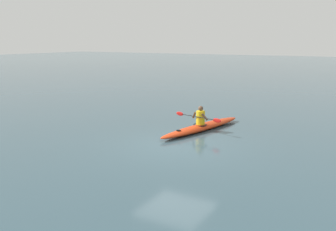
{
  "coord_description": "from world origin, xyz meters",
  "views": [
    {
      "loc": [
        -6.07,
        11.13,
        3.79
      ],
      "look_at": [
        0.52,
        -0.28,
        1.02
      ],
      "focal_mm": 38.6,
      "sensor_mm": 36.0,
      "label": 1
    }
  ],
  "objects": [
    {
      "name": "kayak",
      "position": [
        0.16,
        -2.57,
        0.14
      ],
      "size": [
        1.77,
        5.1,
        0.28
      ],
      "color": "red",
      "rests_on": "ground"
    },
    {
      "name": "kayaker",
      "position": [
        0.2,
        -2.43,
        0.61
      ],
      "size": [
        2.33,
        0.67,
        0.79
      ],
      "color": "yellow",
      "rests_on": "kayak"
    },
    {
      "name": "ground_plane",
      "position": [
        0.0,
        0.0,
        0.0
      ],
      "size": [
        160.0,
        160.0,
        0.0
      ],
      "primitive_type": "plane",
      "color": "#334C56"
    }
  ]
}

